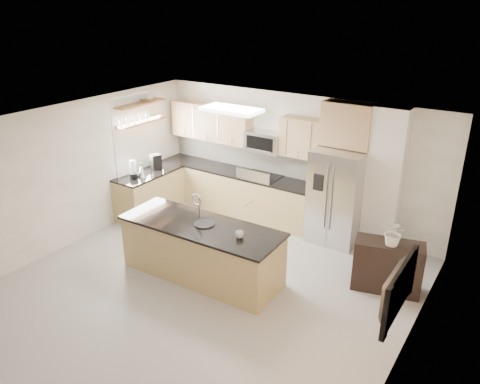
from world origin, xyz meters
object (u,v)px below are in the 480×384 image
Objects in this scene: microwave at (264,141)px; range at (260,197)px; platter at (204,224)px; kettle at (142,171)px; refrigerator at (337,197)px; cup at (239,235)px; blender at (133,171)px; credenza at (387,266)px; coffee_maker at (156,162)px; bowl at (147,98)px; television at (390,287)px; flower_vase at (395,227)px; island at (202,250)px.

range is at bearing -90.00° from microwave.
platter is 2.63m from kettle.
refrigerator is 3.89m from kettle.
blender is (-3.16, 0.94, 0.10)m from cup.
credenza is at bearing 3.98° from blender.
refrigerator is 5.64× the size of coffee_maker.
kettle is 0.84× the size of coffee_maker.
range is 4.29× the size of kettle.
platter is at bearing -31.51° from bowl.
flower_vase is at bearing 13.87° from television.
bowl is at bearing 175.29° from flower_vase.
platter is at bearing -32.10° from coffee_maker.
coffee_maker is at bearing -156.00° from microwave.
television is at bearing -41.64° from range.
credenza is at bearing 2.02° from kettle.
flower_vase reaches higher than platter.
coffee_maker is at bearing 67.58° from television.
microwave is 1.22× the size of flower_vase.
island is 2.66m from kettle.
credenza is (2.98, -1.25, -1.22)m from microwave.
cup is 3.30m from blender.
island reaches higher than range.
television reaches higher than flower_vase.
platter is 0.88× the size of blender.
flower_vase is (5.28, -0.44, -1.25)m from bowl.
microwave reaches higher than refrigerator.
coffee_maker is 1.33m from bowl.
kettle is at bearing -81.86° from coffee_maker.
platter is at bearing -19.85° from blender.
refrigerator is 1.80m from flower_vase.
platter is at bearing -81.39° from microwave.
flower_vase is at bearing 32.35° from cup.
flower_vase is at bearing 3.24° from blender.
microwave is at bearing 47.25° from television.
flower_vase is at bearing -4.19° from coffee_maker.
television is (5.54, -1.82, 0.31)m from kettle.
refrigerator is 4.00m from blender.
range is at bearing 35.38° from blender.
cup is at bearing -16.64° from blender.
coffee_maker is (-0.07, 0.49, 0.03)m from kettle.
bowl is at bearing 153.41° from cup.
flower_vase reaches higher than island.
refrigerator reaches higher than platter.
refrigerator is at bearing 140.33° from flower_vase.
flower_vase is at bearing -4.71° from bowl.
television is at bearing -13.67° from platter.
range is 3.42× the size of platter.
coffee_maker reaches higher than range.
coffee_maker is at bearing 91.72° from blender.
credenza is at bearing -22.67° from microwave.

